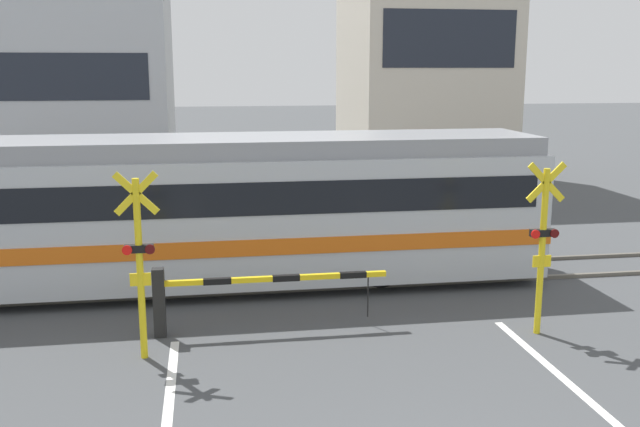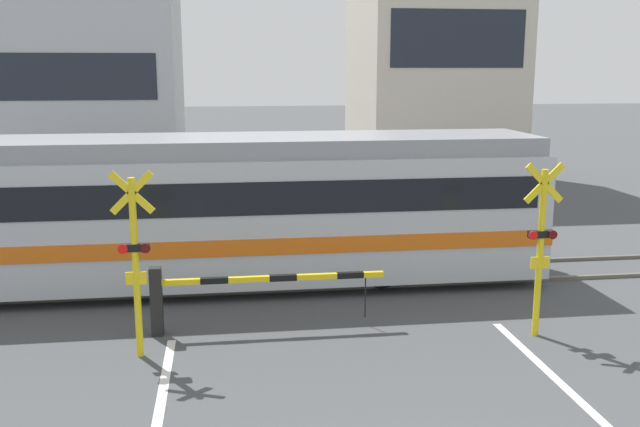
% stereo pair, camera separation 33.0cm
% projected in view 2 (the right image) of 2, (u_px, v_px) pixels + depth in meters
% --- Properties ---
extents(rail_track_near, '(50.00, 0.10, 0.08)m').
position_uv_depth(rail_track_near, '(320.00, 288.00, 14.62)').
color(rail_track_near, '#5B564C').
rests_on(rail_track_near, ground_plane).
extents(rail_track_far, '(50.00, 0.10, 0.08)m').
position_uv_depth(rail_track_far, '(312.00, 269.00, 16.01)').
color(rail_track_far, '#5B564C').
rests_on(rail_track_far, ground_plane).
extents(commuter_train, '(17.86, 2.69, 3.11)m').
position_uv_depth(commuter_train, '(108.00, 210.00, 14.42)').
color(commuter_train, '#B7BCC1').
rests_on(commuter_train, ground_plane).
extents(crossing_barrier_near, '(4.02, 0.20, 1.20)m').
position_uv_depth(crossing_barrier_near, '(217.00, 290.00, 12.17)').
color(crossing_barrier_near, black).
rests_on(crossing_barrier_near, ground_plane).
extents(crossing_barrier_far, '(4.02, 0.20, 1.20)m').
position_uv_depth(crossing_barrier_far, '(379.00, 213.00, 18.56)').
color(crossing_barrier_far, black).
rests_on(crossing_barrier_far, ground_plane).
extents(crossing_signal_left, '(0.68, 0.15, 2.97)m').
position_uv_depth(crossing_signal_left, '(135.00, 256.00, 10.98)').
color(crossing_signal_left, yellow).
rests_on(crossing_signal_left, ground_plane).
extents(crossing_signal_right, '(0.68, 0.15, 2.97)m').
position_uv_depth(crossing_signal_right, '(541.00, 242.00, 11.86)').
color(crossing_signal_right, yellow).
rests_on(crossing_signal_right, ground_plane).
extents(pedestrian, '(0.38, 0.22, 1.70)m').
position_uv_depth(pedestrian, '(299.00, 195.00, 19.90)').
color(pedestrian, brown).
rests_on(pedestrian, ground_plane).
extents(building_left_of_street, '(6.93, 6.33, 7.62)m').
position_uv_depth(building_left_of_street, '(84.00, 86.00, 26.33)').
color(building_left_of_street, '#B2B7BC').
rests_on(building_left_of_street, ground_plane).
extents(building_right_of_street, '(5.74, 6.33, 9.95)m').
position_uv_depth(building_right_of_street, '(432.00, 55.00, 27.87)').
color(building_right_of_street, beige).
rests_on(building_right_of_street, ground_plane).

